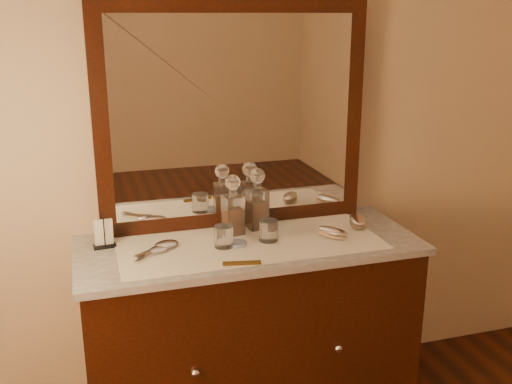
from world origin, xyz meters
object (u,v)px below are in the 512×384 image
Objects in this scene: pin_dish at (238,244)px; hand_mirror_inner at (163,246)px; mirror_frame at (233,116)px; hand_mirror_outer at (157,251)px; decanter_left at (233,211)px; decanter_right at (257,205)px; comb at (242,263)px; dresser_cabinet at (249,334)px; brush_far at (357,221)px; napkin_rack at (104,234)px; brush_near at (332,233)px.

hand_mirror_inner reaches higher than pin_dish.
hand_mirror_outer is (-0.39, -0.26, -0.49)m from mirror_frame.
hand_mirror_outer is (-0.35, -0.12, -0.09)m from decanter_left.
pin_dish is at bearing -128.45° from decanter_right.
mirror_frame is 8.10× the size of comb.
dresser_cabinet is 0.51m from comb.
brush_far is (0.52, 0.04, 0.47)m from dresser_cabinet.
pin_dish is at bearing -102.14° from mirror_frame.
decanter_left reaches higher than hand_mirror_inner.
pin_dish is 0.46× the size of hand_mirror_outer.
hand_mirror_inner reaches higher than hand_mirror_outer.
decanter_right reaches higher than napkin_rack.
decanter_right is at bearing 166.77° from brush_far.
napkin_rack reaches higher than hand_mirror_outer.
mirror_frame is 0.64m from hand_mirror_inner.
brush_near is at bearing -4.20° from pin_dish.
decanter_right reaches higher than decanter_left.
decanter_left is (-0.04, -0.14, -0.39)m from mirror_frame.
pin_dish is 0.56× the size of napkin_rack.
napkin_rack is at bearing 169.12° from brush_near.
pin_dish is 0.55m from napkin_rack.
mirror_frame is 4.34× the size of decanter_right.
brush_near is 0.75× the size of hand_mirror_inner.
hand_mirror_inner is at bearing -22.19° from napkin_rack.
dresser_cabinet is at bearing -11.64° from napkin_rack.
brush_near is (0.28, -0.21, -0.09)m from decanter_right.
hand_mirror_outer is at bearing 177.20° from pin_dish.
decanter_left reaches higher than pin_dish.
pin_dish is 0.17m from decanter_left.
hand_mirror_outer is at bearing -128.35° from hand_mirror_inner.
hand_mirror_outer is at bearing 155.97° from comb.
pin_dish is (-0.06, -0.27, -0.49)m from mirror_frame.
brush_far is at bearing 31.01° from brush_near.
brush_near reaches higher than dresser_cabinet.
brush_near reaches higher than hand_mirror_outer.
mirror_frame reaches higher than comb.
decanter_left is 0.38m from hand_mirror_outer.
comb is 1.07× the size of napkin_rack.
decanter_left is at bearing 173.18° from brush_far.
napkin_rack is 0.80× the size of brush_far.
decanter_left is at bearing 157.01° from brush_near.
comb is at bearing -112.83° from dresser_cabinet.
mirror_frame is at bearing 11.85° from napkin_rack.
hand_mirror_outer reaches higher than pin_dish.
hand_mirror_outer is at bearing -146.65° from mirror_frame.
napkin_rack is at bearing 145.55° from hand_mirror_outer.
napkin_rack is at bearing 156.19° from comb.
dresser_cabinet is at bearing 26.78° from pin_dish.
pin_dish is 0.31m from hand_mirror_inner.
comb is at bearing -160.12° from brush_near.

